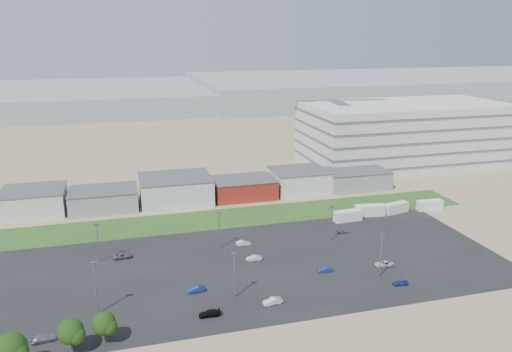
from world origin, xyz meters
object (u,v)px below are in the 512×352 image
object	(u,v)px
box_trailer_a	(348,216)
parked_car_3	(209,313)
parked_car_0	(384,264)
parked_car_9	(123,256)
parked_car_7	(254,258)
parked_car_8	(343,231)
parked_car_4	(196,289)
parked_car_11	(244,243)
parked_car_2	(400,283)
parked_car_1	(325,270)
parked_car_13	(273,301)
parked_car_10	(44,338)

from	to	relation	value
box_trailer_a	parked_car_3	size ratio (longest dim) A/B	1.98
parked_car_0	parked_car_9	bearing A→B (deg)	-107.26
box_trailer_a	parked_car_7	bearing A→B (deg)	-154.97
parked_car_0	parked_car_8	bearing A→B (deg)	-176.17
parked_car_4	parked_car_11	size ratio (longest dim) A/B	0.98
parked_car_0	parked_car_2	size ratio (longest dim) A/B	1.33
parked_car_2	parked_car_8	bearing A→B (deg)	-174.03
parked_car_7	parked_car_11	xyz separation A→B (m)	(-0.28, 9.15, 0.02)
parked_car_2	parked_car_7	bearing A→B (deg)	-119.53
parked_car_7	parked_car_8	xyz separation A→B (m)	(27.49, 9.94, -0.06)
parked_car_11	box_trailer_a	bearing A→B (deg)	-72.32
parked_car_1	parked_car_8	distance (m)	24.15
parked_car_13	parked_car_7	bearing A→B (deg)	167.56
parked_car_9	parked_car_11	xyz separation A→B (m)	(29.66, -0.34, 0.01)
box_trailer_a	parked_car_2	distance (m)	38.38
parked_car_0	parked_car_10	size ratio (longest dim) A/B	1.02
parked_car_0	parked_car_2	xyz separation A→B (m)	(-1.15, -8.92, -0.05)
parked_car_1	parked_car_9	world-z (taller)	parked_car_9
parked_car_11	parked_car_13	distance (m)	29.40
box_trailer_a	parked_car_0	bearing A→B (deg)	-102.89
parked_car_3	parked_car_10	bearing A→B (deg)	-86.26
parked_car_3	parked_car_7	size ratio (longest dim) A/B	1.13
parked_car_4	parked_car_11	bearing A→B (deg)	136.16
parked_car_1	parked_car_8	bearing A→B (deg)	148.75
parked_car_8	parked_car_9	world-z (taller)	parked_car_9
parked_car_7	parked_car_9	distance (m)	31.41
parked_car_7	parked_car_8	distance (m)	29.23
parked_car_3	parked_car_13	xyz separation A→B (m)	(12.88, 0.98, 0.05)
parked_car_11	parked_car_13	bearing A→B (deg)	-179.91
parked_car_1	parked_car_9	distance (m)	47.95
parked_car_1	parked_car_7	distance (m)	17.11
parked_car_7	parked_car_13	world-z (taller)	parked_car_13
parked_car_0	parked_car_3	world-z (taller)	parked_car_0
parked_car_9	parked_car_4	bearing A→B (deg)	-149.12
parked_car_3	parked_car_8	world-z (taller)	parked_car_3
parked_car_3	parked_car_10	world-z (taller)	parked_car_10
parked_car_0	parked_car_3	xyz separation A→B (m)	(-42.62, -10.12, -0.01)
parked_car_7	parked_car_10	distance (m)	48.84
parked_car_3	parked_car_10	distance (m)	29.30
box_trailer_a	parked_car_9	world-z (taller)	box_trailer_a
parked_car_7	parked_car_8	world-z (taller)	parked_car_7
parked_car_1	parked_car_13	size ratio (longest dim) A/B	0.85
parked_car_0	parked_car_11	xyz separation A→B (m)	(-28.34, 20.22, 0.01)
parked_car_13	parked_car_10	bearing A→B (deg)	-95.97
parked_car_9	parked_car_0	bearing A→B (deg)	-113.31
parked_car_3	parked_car_2	bearing A→B (deg)	94.81
parked_car_10	parked_car_11	distance (m)	53.27
parked_car_10	parked_car_3	bearing A→B (deg)	-96.06
box_trailer_a	parked_car_0	world-z (taller)	box_trailer_a
parked_car_4	parked_car_11	xyz separation A→B (m)	(15.24, 20.50, 0.01)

